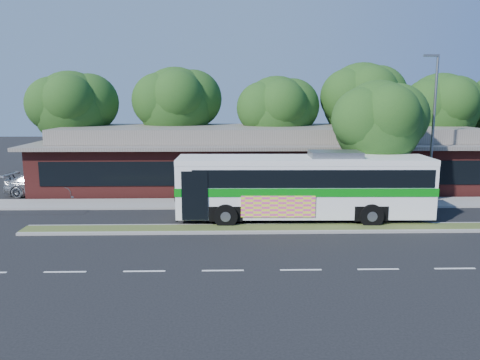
% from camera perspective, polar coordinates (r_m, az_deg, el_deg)
% --- Properties ---
extents(ground, '(120.00, 120.00, 0.00)m').
position_cam_1_polar(ground, '(23.15, 5.54, -6.46)').
color(ground, black).
rests_on(ground, ground).
extents(median_strip, '(26.00, 1.10, 0.15)m').
position_cam_1_polar(median_strip, '(23.70, 5.37, -5.88)').
color(median_strip, '#3E4D20').
rests_on(median_strip, ground).
extents(sidewalk, '(44.00, 2.60, 0.12)m').
position_cam_1_polar(sidewalk, '(29.30, 4.05, -2.83)').
color(sidewalk, gray).
rests_on(sidewalk, ground).
extents(parking_lot, '(14.00, 12.00, 0.01)m').
position_cam_1_polar(parking_lot, '(36.08, -26.36, -1.52)').
color(parking_lot, black).
rests_on(parking_lot, ground).
extents(plaza_building, '(33.20, 11.20, 4.45)m').
position_cam_1_polar(plaza_building, '(35.42, 3.09, 2.79)').
color(plaza_building, maroon).
rests_on(plaza_building, ground).
extents(lamp_post, '(0.93, 0.18, 9.07)m').
position_cam_1_polar(lamp_post, '(30.67, 22.43, 6.17)').
color(lamp_post, slate).
rests_on(lamp_post, ground).
extents(tree_bg_a, '(6.47, 5.80, 8.63)m').
position_cam_1_polar(tree_bg_a, '(39.03, -19.24, 8.43)').
color(tree_bg_a, black).
rests_on(tree_bg_a, ground).
extents(tree_bg_b, '(6.69, 6.00, 9.00)m').
position_cam_1_polar(tree_bg_b, '(38.38, -7.18, 9.29)').
color(tree_bg_b, black).
rests_on(tree_bg_b, ground).
extents(tree_bg_c, '(6.24, 5.60, 8.26)m').
position_cam_1_polar(tree_bg_c, '(37.43, 5.05, 8.47)').
color(tree_bg_c, black).
rests_on(tree_bg_c, ground).
extents(tree_bg_d, '(6.91, 6.20, 9.37)m').
position_cam_1_polar(tree_bg_d, '(39.81, 15.17, 9.44)').
color(tree_bg_d, black).
rests_on(tree_bg_d, ground).
extents(tree_bg_e, '(6.47, 5.80, 8.50)m').
position_cam_1_polar(tree_bg_e, '(40.97, 23.65, 8.02)').
color(tree_bg_e, black).
rests_on(tree_bg_e, ground).
extents(transit_bus, '(13.47, 3.35, 3.76)m').
position_cam_1_polar(transit_bus, '(25.16, 7.83, -0.29)').
color(transit_bus, white).
rests_on(transit_bus, ground).
extents(sedan, '(5.63, 2.77, 1.57)m').
position_cam_1_polar(sedan, '(34.13, -22.54, -0.50)').
color(sedan, '#A2A4A9').
rests_on(sedan, ground).
extents(sidewalk_tree, '(5.64, 5.06, 7.57)m').
position_cam_1_polar(sidewalk_tree, '(28.97, 17.09, 6.80)').
color(sidewalk_tree, black).
rests_on(sidewalk_tree, ground).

